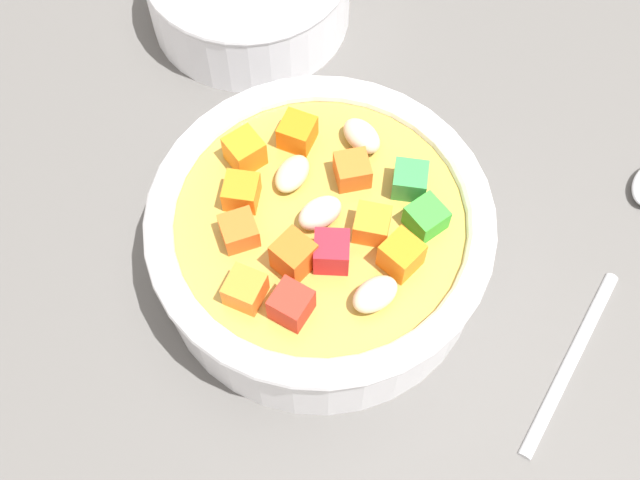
% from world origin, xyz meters
% --- Properties ---
extents(ground_plane, '(1.40, 1.40, 0.02)m').
position_xyz_m(ground_plane, '(0.00, 0.00, -0.01)').
color(ground_plane, '#565451').
extents(soup_bowl_main, '(0.18, 0.18, 0.07)m').
position_xyz_m(soup_bowl_main, '(0.00, 0.00, 0.03)').
color(soup_bowl_main, white).
rests_on(soup_bowl_main, ground_plane).
extents(spoon, '(0.14, 0.15, 0.01)m').
position_xyz_m(spoon, '(0.04, 0.16, 0.00)').
color(spoon, silver).
rests_on(spoon, ground_plane).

